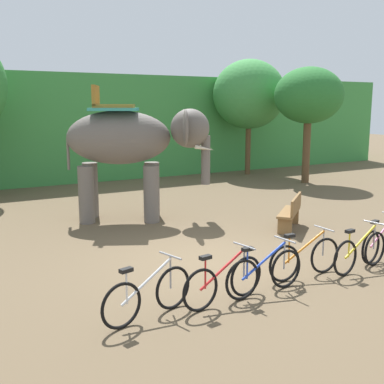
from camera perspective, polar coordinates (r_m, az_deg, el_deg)
name	(u,v)px	position (r m, az deg, el deg)	size (l,w,h in m)	color
ground_plane	(207,261)	(10.08, 1.87, -8.29)	(80.00, 80.00, 0.00)	brown
foliage_hedge	(49,126)	(22.96, -16.89, 7.59)	(36.00, 6.00, 4.56)	#3D8E42
tree_center_left	(249,95)	(22.52, 6.92, 11.63)	(3.36, 3.36, 5.34)	brown
tree_center_right	(309,96)	(20.41, 13.94, 11.20)	(2.83, 2.83, 4.81)	brown
elephant	(131,143)	(13.42, -7.39, 5.93)	(4.15, 3.04, 3.78)	#665E56
bike_white	(148,295)	(7.40, -5.33, -12.25)	(1.67, 0.60, 0.92)	black
bike_red	(224,281)	(7.90, 3.87, -10.72)	(1.70, 0.52, 0.92)	black
bike_blue	(265,272)	(8.36, 8.79, -9.60)	(1.71, 0.52, 0.92)	black
bike_orange	(305,258)	(9.27, 13.50, -7.76)	(1.71, 0.52, 0.92)	black
bike_yellow	(360,252)	(9.94, 19.71, -6.84)	(1.70, 0.52, 0.92)	black
bike_pink	(382,241)	(10.87, 22.02, -5.53)	(1.68, 0.57, 0.92)	black
wooden_bench	(291,211)	(12.74, 11.94, -2.29)	(1.41, 1.29, 0.89)	brown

